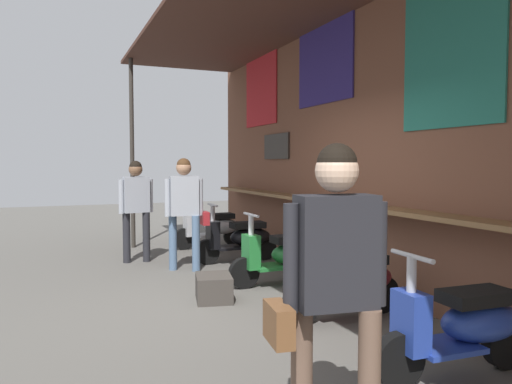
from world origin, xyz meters
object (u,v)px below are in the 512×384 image
object	(u,v)px
scooter_blue	(464,325)
shopper_browsing	(136,200)
scooter_silver	(213,227)
shopper_with_handbag	(333,269)
merchandise_crate	(214,288)
scooter_green	(284,255)
scooter_maroon	(350,281)
shopper_passing	(185,202)
scooter_black	(241,238)

from	to	relation	value
scooter_blue	shopper_browsing	distance (m)	5.57
scooter_silver	shopper_with_handbag	bearing A→B (deg)	77.04
merchandise_crate	shopper_with_handbag	bearing A→B (deg)	-6.66
scooter_green	scooter_silver	bearing A→B (deg)	-90.08
scooter_maroon	scooter_blue	xyz separation A→B (m)	(1.53, -0.00, 0.00)
scooter_green	scooter_maroon	xyz separation A→B (m)	(1.54, -0.00, 0.00)
scooter_silver	shopper_browsing	bearing A→B (deg)	27.45
scooter_green	scooter_maroon	distance (m)	1.54
shopper_with_handbag	shopper_passing	size ratio (longest dim) A/B	1.02
scooter_silver	scooter_green	bearing A→B (deg)	89.60
merchandise_crate	scooter_blue	bearing A→B (deg)	22.49
merchandise_crate	shopper_browsing	bearing A→B (deg)	-169.83
scooter_silver	shopper_passing	size ratio (longest dim) A/B	0.83
scooter_black	shopper_passing	bearing A→B (deg)	15.97
shopper_passing	scooter_silver	bearing A→B (deg)	-26.16
scooter_blue	merchandise_crate	xyz separation A→B (m)	(-2.69, -1.11, -0.24)
scooter_maroon	merchandise_crate	xyz separation A→B (m)	(-1.16, -1.11, -0.24)
scooter_black	scooter_maroon	xyz separation A→B (m)	(3.15, -0.00, 0.00)
scooter_blue	shopper_passing	distance (m)	4.55
shopper_with_handbag	shopper_browsing	bearing A→B (deg)	-170.36
scooter_green	scooter_blue	xyz separation A→B (m)	(3.06, -0.00, 0.00)
shopper_with_handbag	merchandise_crate	distance (m)	3.37
scooter_silver	shopper_browsing	world-z (taller)	shopper_browsing
scooter_maroon	scooter_blue	distance (m)	1.53
shopper_with_handbag	shopper_browsing	xyz separation A→B (m)	(-5.84, -0.09, -0.04)
shopper_with_handbag	merchandise_crate	world-z (taller)	shopper_with_handbag
scooter_green	shopper_browsing	xyz separation A→B (m)	(-2.24, -1.58, 0.63)
scooter_blue	scooter_black	bearing A→B (deg)	-86.71
scooter_blue	merchandise_crate	size ratio (longest dim) A/B	2.77
merchandise_crate	shopper_passing	bearing A→B (deg)	176.45
scooter_black	scooter_maroon	size ratio (longest dim) A/B	1.00
scooter_green	shopper_with_handbag	world-z (taller)	shopper_with_handbag
shopper_with_handbag	shopper_passing	xyz separation A→B (m)	(-4.93, 0.48, -0.02)
scooter_black	scooter_blue	distance (m)	4.67
scooter_green	shopper_browsing	world-z (taller)	shopper_browsing
scooter_black	shopper_browsing	xyz separation A→B (m)	(-0.63, -1.58, 0.63)
scooter_silver	scooter_black	world-z (taller)	same
shopper_passing	scooter_green	bearing A→B (deg)	-139.08
scooter_maroon	shopper_browsing	bearing A→B (deg)	-68.74
shopper_with_handbag	shopper_passing	bearing A→B (deg)	-176.86
shopper_browsing	merchandise_crate	distance (m)	2.80
merchandise_crate	scooter_green	bearing A→B (deg)	108.81
scooter_blue	shopper_browsing	bearing A→B (deg)	-70.11
scooter_black	merchandise_crate	size ratio (longest dim) A/B	2.76
scooter_maroon	merchandise_crate	size ratio (longest dim) A/B	2.76
scooter_blue	scooter_silver	bearing A→B (deg)	-86.71
scooter_silver	shopper_with_handbag	world-z (taller)	shopper_with_handbag
scooter_green	shopper_passing	bearing A→B (deg)	-52.88
scooter_silver	shopper_passing	xyz separation A→B (m)	(1.75, -1.01, 0.64)
scooter_silver	scooter_green	distance (m)	3.08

